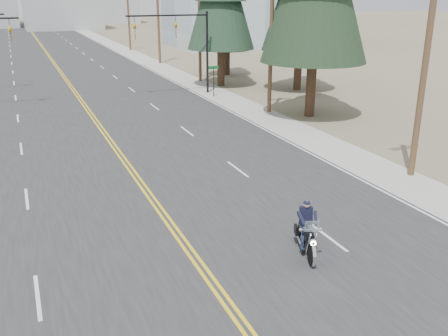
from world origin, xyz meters
TOP-DOWN VIEW (x-y plane):
  - road at (0.00, 70.00)m, footprint 20.00×200.00m
  - sidewalk_right at (11.50, 70.00)m, footprint 3.00×200.00m
  - traffic_mast_right at (8.98, 32.00)m, footprint 7.10×0.26m
  - street_sign at (10.80, 30.00)m, footprint 0.90×0.06m
  - utility_pole_a at (12.50, 8.00)m, footprint 2.20×0.30m
  - utility_pole_b at (12.50, 23.00)m, footprint 2.20×0.30m
  - utility_pole_c at (12.50, 38.00)m, footprint 2.20×0.30m
  - utility_pole_d at (12.50, 53.00)m, footprint 2.20×0.30m
  - utility_pole_e at (12.50, 70.00)m, footprint 2.20×0.30m
  - haze_bldg_b at (8.00, 125.00)m, footprint 18.00×14.00m
  - haze_bldg_e at (25.00, 150.00)m, footprint 14.00×14.00m
  - motorcyclist at (3.67, 3.29)m, footprint 1.71×2.50m
  - conifer_far at (16.64, 40.94)m, footprint 4.94×4.94m

SIDE VIEW (x-z plane):
  - road at x=0.00m, z-range 0.00..0.01m
  - sidewalk_right at x=11.50m, z-range 0.00..0.01m
  - motorcyclist at x=3.67m, z-range 0.00..1.80m
  - street_sign at x=10.80m, z-range 0.49..3.12m
  - traffic_mast_right at x=8.98m, z-range 1.44..8.44m
  - utility_pole_a at x=12.50m, z-range 0.23..11.23m
  - utility_pole_c at x=12.50m, z-range 0.23..11.23m
  - utility_pole_e at x=12.50m, z-range 0.23..11.23m
  - utility_pole_b at x=12.50m, z-range 0.23..11.73m
  - utility_pole_d at x=12.50m, z-range 0.23..11.73m
  - haze_bldg_e at x=25.00m, z-range 0.00..12.00m
  - haze_bldg_b at x=8.00m, z-range 0.00..14.00m
  - conifer_far at x=16.64m, z-range 0.97..14.21m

